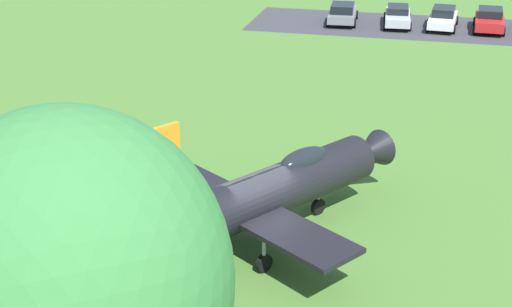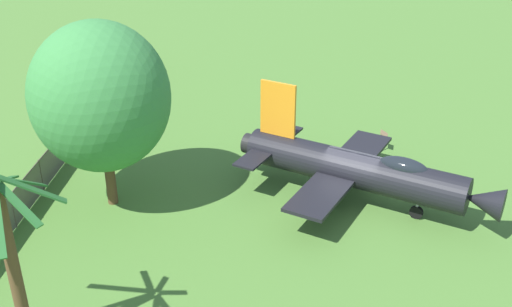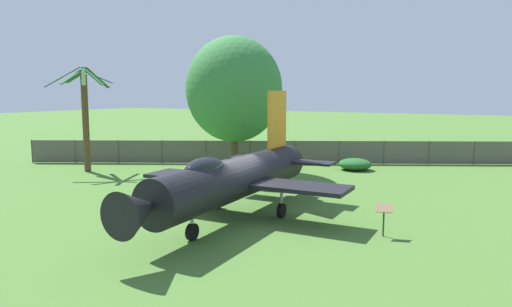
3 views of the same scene
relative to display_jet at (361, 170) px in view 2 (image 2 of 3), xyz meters
The scene contains 7 objects.
ground_plane 1.76m from the display_jet, behind, with size 200.00×200.00×0.00m, color #47722D.
display_jet is the anchor object (origin of this frame).
shade_tree 11.95m from the display_jet, 149.02° to the right, with size 6.04×6.01×8.56m.
palm_tree 15.47m from the display_jet, 110.81° to the right, with size 4.12×3.69×6.66m.
perimeter_fence 15.15m from the display_jet, 159.11° to the right, with size 16.05×30.99×1.68m.
shrub_near_fence 14.44m from the display_jet, behind, with size 2.01×2.16×0.77m.
info_plaque 5.89m from the display_jet, 99.36° to the left, with size 0.55×0.69×1.14m.
Camera 2 is at (8.71, -23.09, 14.69)m, focal length 42.38 mm.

